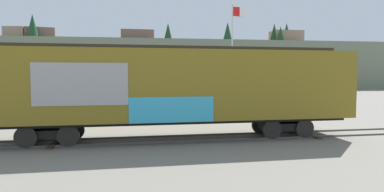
# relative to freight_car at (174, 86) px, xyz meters

# --- Properties ---
(ground_plane) EXTENTS (260.00, 260.00, 0.00)m
(ground_plane) POSITION_rel_freight_car_xyz_m (0.62, 0.00, -2.53)
(ground_plane) COLOR slate
(track) EXTENTS (60.02, 4.03, 0.08)m
(track) POSITION_rel_freight_car_xyz_m (0.11, 0.01, -2.49)
(track) COLOR #4C4742
(track) RESTS_ON ground_plane
(freight_car) EXTENTS (17.22, 3.46, 4.43)m
(freight_car) POSITION_rel_freight_car_xyz_m (0.00, 0.00, 0.00)
(freight_car) COLOR olive
(freight_car) RESTS_ON ground_plane
(flagpole) EXTENTS (1.38, 0.35, 9.22)m
(flagpole) POSITION_rel_freight_car_xyz_m (6.40, 12.38, 3.22)
(flagpole) COLOR silver
(flagpole) RESTS_ON ground_plane
(hillside) EXTENTS (116.83, 34.18, 15.18)m
(hillside) POSITION_rel_freight_car_xyz_m (0.66, 66.32, 2.70)
(hillside) COLOR slate
(hillside) RESTS_ON ground_plane
(parked_car_tan) EXTENTS (4.06, 2.02, 1.71)m
(parked_car_tan) POSITION_rel_freight_car_xyz_m (-4.73, 6.97, -1.70)
(parked_car_tan) COLOR #9E8966
(parked_car_tan) RESTS_ON ground_plane
(parked_car_red) EXTENTS (4.27, 2.21, 1.76)m
(parked_car_red) POSITION_rel_freight_car_xyz_m (1.07, 7.06, -1.64)
(parked_car_red) COLOR #B21E1E
(parked_car_red) RESTS_ON ground_plane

